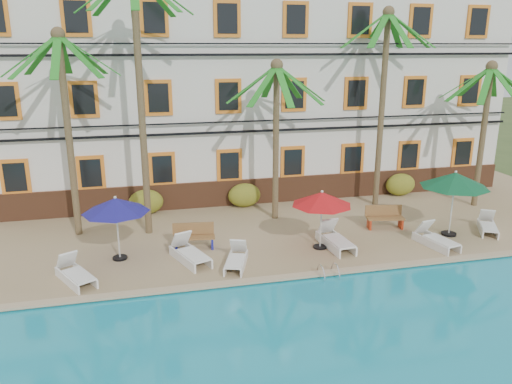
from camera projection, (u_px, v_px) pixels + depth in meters
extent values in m
plane|color=#384C23|center=(310.00, 270.00, 17.04)|extent=(100.00, 100.00, 0.00)
cube|color=tan|center=(272.00, 219.00, 21.68)|extent=(30.00, 12.00, 0.25)
cube|color=tan|center=(320.00, 274.00, 16.13)|extent=(30.00, 0.35, 0.06)
cube|color=silver|center=(247.00, 90.00, 24.90)|extent=(25.00, 6.00, 10.00)
cube|color=brown|center=(261.00, 191.00, 23.28)|extent=(25.00, 0.12, 1.20)
cube|color=orange|center=(15.00, 177.00, 20.60)|extent=(1.15, 0.10, 1.50)
cube|color=black|center=(15.00, 177.00, 20.55)|extent=(0.85, 0.04, 1.20)
cube|color=orange|center=(91.00, 173.00, 21.26)|extent=(1.15, 0.10, 1.50)
cube|color=black|center=(91.00, 173.00, 21.22)|extent=(0.85, 0.04, 1.20)
cube|color=orange|center=(162.00, 169.00, 21.93)|extent=(1.15, 0.10, 1.50)
cube|color=black|center=(162.00, 169.00, 21.88)|extent=(0.85, 0.04, 1.20)
cube|color=orange|center=(229.00, 165.00, 22.59)|extent=(1.15, 0.10, 1.50)
cube|color=black|center=(230.00, 166.00, 22.55)|extent=(0.85, 0.04, 1.20)
cube|color=orange|center=(293.00, 162.00, 23.26)|extent=(1.15, 0.10, 1.50)
cube|color=black|center=(293.00, 162.00, 23.21)|extent=(0.85, 0.04, 1.20)
cube|color=orange|center=(352.00, 159.00, 23.93)|extent=(1.15, 0.10, 1.50)
cube|color=black|center=(353.00, 159.00, 23.88)|extent=(0.85, 0.04, 1.20)
cube|color=orange|center=(409.00, 156.00, 24.59)|extent=(1.15, 0.10, 1.50)
cube|color=black|center=(409.00, 156.00, 24.54)|extent=(0.85, 0.04, 1.20)
cube|color=orange|center=(462.00, 153.00, 25.26)|extent=(1.15, 0.10, 1.50)
cube|color=black|center=(463.00, 153.00, 25.21)|extent=(0.85, 0.04, 1.20)
cube|color=orange|center=(5.00, 101.00, 19.72)|extent=(1.15, 0.10, 1.50)
cube|color=black|center=(4.00, 101.00, 19.68)|extent=(0.85, 0.04, 1.20)
cube|color=orange|center=(84.00, 99.00, 20.39)|extent=(1.15, 0.10, 1.50)
cube|color=black|center=(84.00, 100.00, 20.34)|extent=(0.85, 0.04, 1.20)
cube|color=orange|center=(158.00, 98.00, 21.06)|extent=(1.15, 0.10, 1.50)
cube|color=black|center=(159.00, 98.00, 21.01)|extent=(0.85, 0.04, 1.20)
cube|color=orange|center=(228.00, 96.00, 21.72)|extent=(1.15, 0.10, 1.50)
cube|color=black|center=(229.00, 96.00, 21.67)|extent=(0.85, 0.04, 1.20)
cube|color=orange|center=(294.00, 95.00, 22.39)|extent=(1.15, 0.10, 1.50)
cube|color=black|center=(294.00, 95.00, 22.34)|extent=(0.85, 0.04, 1.20)
cube|color=orange|center=(356.00, 93.00, 23.05)|extent=(1.15, 0.10, 1.50)
cube|color=black|center=(356.00, 93.00, 23.01)|extent=(0.85, 0.04, 1.20)
cube|color=orange|center=(414.00, 92.00, 23.72)|extent=(1.15, 0.10, 1.50)
cube|color=black|center=(415.00, 92.00, 23.67)|extent=(0.85, 0.04, 1.20)
cube|color=orange|center=(470.00, 91.00, 24.38)|extent=(1.15, 0.10, 1.50)
cube|color=black|center=(470.00, 91.00, 24.34)|extent=(0.85, 0.04, 1.20)
cube|color=orange|center=(76.00, 17.00, 19.49)|extent=(1.15, 0.10, 1.50)
cube|color=black|center=(76.00, 17.00, 19.44)|extent=(0.85, 0.04, 1.20)
cube|color=orange|center=(154.00, 18.00, 20.15)|extent=(1.15, 0.10, 1.50)
cube|color=black|center=(154.00, 18.00, 20.11)|extent=(0.85, 0.04, 1.20)
cube|color=orange|center=(227.00, 19.00, 20.82)|extent=(1.15, 0.10, 1.50)
cube|color=black|center=(227.00, 19.00, 20.77)|extent=(0.85, 0.04, 1.20)
cube|color=orange|center=(296.00, 19.00, 21.49)|extent=(1.15, 0.10, 1.50)
cube|color=black|center=(296.00, 19.00, 21.44)|extent=(0.85, 0.04, 1.20)
cube|color=orange|center=(360.00, 20.00, 22.15)|extent=(1.15, 0.10, 1.50)
cube|color=black|center=(361.00, 20.00, 22.10)|extent=(0.85, 0.04, 1.20)
cube|color=orange|center=(421.00, 21.00, 22.82)|extent=(1.15, 0.10, 1.50)
cube|color=black|center=(421.00, 21.00, 22.77)|extent=(0.85, 0.04, 1.20)
cube|color=orange|center=(478.00, 22.00, 23.48)|extent=(1.15, 0.10, 1.50)
cube|color=black|center=(479.00, 22.00, 23.44)|extent=(0.85, 0.04, 1.20)
cube|color=black|center=(262.00, 131.00, 22.35)|extent=(25.00, 0.08, 0.10)
cube|color=black|center=(262.00, 121.00, 22.22)|extent=(25.00, 0.08, 0.06)
cube|color=black|center=(263.00, 55.00, 21.42)|extent=(25.00, 0.08, 0.10)
cube|color=black|center=(263.00, 44.00, 21.29)|extent=(25.00, 0.08, 0.06)
cylinder|color=brown|center=(69.00, 140.00, 18.57)|extent=(0.26, 0.26, 7.51)
sphere|color=brown|center=(58.00, 34.00, 17.52)|extent=(0.50, 0.50, 0.50)
cube|color=#1C751E|center=(64.00, 55.00, 18.67)|extent=(0.28, 2.05, 1.47)
cube|color=#1C751E|center=(42.00, 55.00, 18.23)|extent=(1.65, 1.65, 1.47)
cube|color=#1C751E|center=(29.00, 55.00, 17.49)|extent=(2.05, 0.28, 1.47)
cube|color=#1C751E|center=(35.00, 56.00, 16.89)|extent=(1.65, 1.65, 1.47)
cube|color=#1C751E|center=(56.00, 56.00, 16.77)|extent=(0.28, 2.05, 1.47)
cube|color=#1C751E|center=(79.00, 56.00, 17.21)|extent=(1.65, 1.65, 1.47)
cube|color=#1C751E|center=(90.00, 55.00, 17.95)|extent=(2.05, 0.28, 1.47)
cube|color=#1C751E|center=(83.00, 55.00, 18.55)|extent=(1.65, 1.65, 1.47)
cylinder|color=brown|center=(141.00, 111.00, 18.40)|extent=(0.26, 0.26, 9.63)
cylinder|color=brown|center=(276.00, 145.00, 20.56)|extent=(0.26, 0.26, 6.38)
sphere|color=brown|center=(277.00, 65.00, 19.66)|extent=(0.50, 0.50, 0.50)
cube|color=#1C751E|center=(270.00, 82.00, 20.81)|extent=(0.28, 2.05, 1.47)
cube|color=#1C751E|center=(255.00, 83.00, 20.38)|extent=(1.65, 1.65, 1.47)
cube|color=#1C751E|center=(252.00, 84.00, 19.64)|extent=(2.05, 0.28, 1.47)
cube|color=#1C751E|center=(264.00, 85.00, 19.03)|extent=(1.65, 1.65, 1.47)
cube|color=#1C751E|center=(284.00, 86.00, 18.91)|extent=(0.28, 2.05, 1.47)
cube|color=#1C751E|center=(299.00, 85.00, 19.35)|extent=(1.65, 1.65, 1.47)
cube|color=#1C751E|center=(301.00, 83.00, 20.09)|extent=(2.05, 0.28, 1.47)
cube|color=#1C751E|center=(289.00, 82.00, 20.70)|extent=(1.65, 1.65, 1.47)
cylinder|color=brown|center=(381.00, 113.00, 22.08)|extent=(0.26, 0.26, 8.48)
sphere|color=brown|center=(389.00, 12.00, 20.89)|extent=(0.50, 0.50, 0.50)
cube|color=#1C751E|center=(376.00, 31.00, 22.04)|extent=(0.28, 2.05, 1.47)
cube|color=#1C751E|center=(364.00, 30.00, 21.61)|extent=(1.65, 1.65, 1.47)
cube|color=#1C751E|center=(365.00, 30.00, 20.87)|extent=(2.05, 0.28, 1.47)
cube|color=#1C751E|center=(380.00, 29.00, 20.26)|extent=(1.65, 1.65, 1.47)
cube|color=#1C751E|center=(399.00, 29.00, 20.14)|extent=(0.28, 2.05, 1.47)
cube|color=#1C751E|center=(412.00, 30.00, 20.58)|extent=(1.65, 1.65, 1.47)
cube|color=#1C751E|center=(409.00, 30.00, 21.32)|extent=(2.05, 0.28, 1.47)
cube|color=#1C751E|center=(394.00, 31.00, 21.93)|extent=(1.65, 1.65, 1.47)
cylinder|color=brown|center=(482.00, 138.00, 22.29)|extent=(0.26, 0.26, 6.27)
sphere|color=brown|center=(492.00, 66.00, 21.41)|extent=(0.50, 0.50, 0.50)
cube|color=#1C751E|center=(474.00, 82.00, 22.56)|extent=(0.28, 2.05, 1.47)
cube|color=#1C751E|center=(465.00, 83.00, 22.12)|extent=(1.65, 1.65, 1.47)
cube|color=#1C751E|center=(469.00, 84.00, 21.38)|extent=(2.05, 0.28, 1.47)
cube|color=#1C751E|center=(486.00, 85.00, 20.78)|extent=(1.65, 1.65, 1.47)
cube|color=#1C751E|center=(506.00, 85.00, 20.66)|extent=(0.28, 2.05, 1.47)
cube|color=#1C751E|center=(510.00, 83.00, 21.84)|extent=(2.05, 0.28, 1.47)
cube|color=#1C751E|center=(493.00, 82.00, 22.44)|extent=(1.65, 1.65, 1.47)
ellipsoid|color=#2B5618|center=(146.00, 202.00, 21.81)|extent=(1.50, 0.90, 1.10)
ellipsoid|color=#2B5618|center=(244.00, 195.00, 22.78)|extent=(1.50, 0.90, 1.10)
ellipsoid|color=#2B5618|center=(400.00, 185.00, 24.53)|extent=(1.50, 0.90, 1.10)
cylinder|color=black|center=(120.00, 258.00, 17.31)|extent=(0.51, 0.51, 0.07)
cylinder|color=silver|center=(118.00, 229.00, 17.01)|extent=(0.06, 0.06, 2.18)
cone|color=navy|center=(116.00, 205.00, 16.77)|extent=(2.28, 2.28, 0.50)
sphere|color=silver|center=(115.00, 197.00, 16.69)|extent=(0.10, 0.10, 0.10)
cylinder|color=black|center=(320.00, 247.00, 18.25)|extent=(0.49, 0.49, 0.07)
cylinder|color=silver|center=(321.00, 221.00, 17.96)|extent=(0.06, 0.06, 2.11)
cone|color=#B61115|center=(322.00, 199.00, 17.73)|extent=(2.19, 2.19, 0.48)
sphere|color=silver|center=(322.00, 192.00, 17.65)|extent=(0.10, 0.10, 0.10)
cylinder|color=black|center=(449.00, 234.00, 19.51)|extent=(0.58, 0.58, 0.08)
cylinder|color=silver|center=(452.00, 205.00, 19.17)|extent=(0.06, 0.06, 2.49)
cone|color=#0C4C2A|center=(455.00, 180.00, 18.89)|extent=(2.59, 2.59, 0.57)
sphere|color=silver|center=(456.00, 172.00, 18.80)|extent=(0.10, 0.10, 0.10)
cube|color=white|center=(79.00, 275.00, 15.36)|extent=(1.12, 1.40, 0.06)
cube|color=white|center=(67.00, 260.00, 15.93)|extent=(0.74, 0.69, 0.64)
cube|color=white|center=(67.00, 280.00, 15.39)|extent=(0.91, 1.62, 0.29)
cube|color=white|center=(85.00, 275.00, 15.77)|extent=(0.91, 1.62, 0.29)
cube|color=white|center=(194.00, 255.00, 16.81)|extent=(1.08, 1.51, 0.06)
cube|color=white|center=(181.00, 239.00, 17.50)|extent=(0.77, 0.70, 0.69)
cube|color=white|center=(182.00, 259.00, 16.90)|extent=(0.75, 1.85, 0.32)
cube|color=white|center=(199.00, 255.00, 17.24)|extent=(0.75, 1.85, 0.32)
cube|color=white|center=(235.00, 261.00, 16.42)|extent=(0.91, 1.31, 0.05)
cube|color=white|center=(239.00, 246.00, 17.15)|extent=(0.66, 0.60, 0.59)
cube|color=white|center=(228.00, 262.00, 16.71)|extent=(0.61, 1.62, 0.27)
cube|color=white|center=(244.00, 263.00, 16.65)|extent=(0.61, 1.62, 0.27)
cube|color=white|center=(339.00, 241.00, 17.97)|extent=(0.76, 1.45, 0.06)
cube|color=white|center=(328.00, 226.00, 18.78)|extent=(0.69, 0.57, 0.70)
cube|color=white|center=(327.00, 244.00, 18.17)|extent=(0.22, 2.00, 0.32)
cube|color=white|center=(343.00, 242.00, 18.36)|extent=(0.22, 2.00, 0.32)
cube|color=white|center=(441.00, 240.00, 18.10)|extent=(0.85, 1.39, 0.06)
cube|color=white|center=(424.00, 227.00, 18.82)|extent=(0.68, 0.59, 0.65)
cube|color=white|center=(430.00, 244.00, 18.25)|extent=(0.43, 1.82, 0.30)
cube|color=white|center=(442.00, 241.00, 18.49)|extent=(0.43, 1.82, 0.30)
cube|color=white|center=(489.00, 227.00, 19.52)|extent=(1.07, 1.31, 0.05)
cube|color=white|center=(487.00, 215.00, 20.22)|extent=(0.70, 0.65, 0.59)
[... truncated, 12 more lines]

